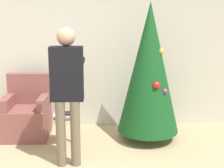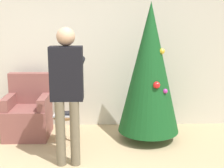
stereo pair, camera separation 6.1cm
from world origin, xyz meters
The scene contains 7 objects.
wall_back centered at (0.00, 2.23, 1.35)m, with size 8.00×0.06×2.70m.
christmas_tree centered at (1.20, 1.54, 1.09)m, with size 0.91×0.91×2.04m.
armchair centered at (-0.64, 1.75, 0.34)m, with size 0.66×0.66×0.95m.
person_standing centered at (0.09, 0.78, 1.02)m, with size 0.41×0.57×1.71m.
side_stool centered at (-0.03, 1.39, 0.35)m, with size 0.33×0.33×0.43m.
laptop centered at (-0.03, 1.39, 0.44)m, with size 0.31×0.24×0.02m.
book centered at (-0.03, 1.39, 0.46)m, with size 0.19×0.16×0.02m.
Camera 2 is at (0.55, -2.92, 1.83)m, focal length 50.00 mm.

